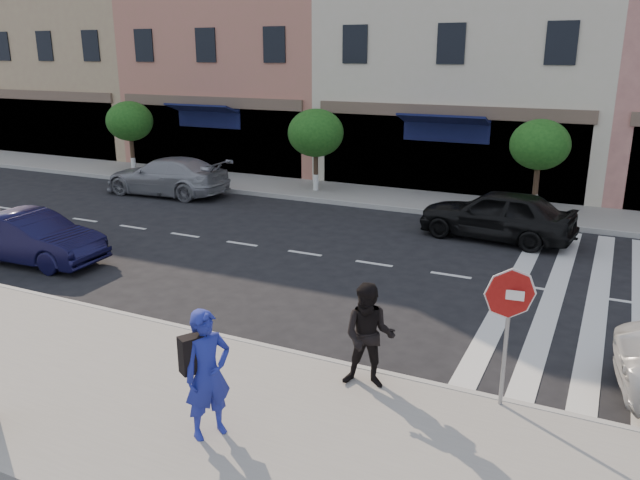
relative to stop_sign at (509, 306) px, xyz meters
The scene contains 15 objects.
ground 4.83m from the stop_sign, 158.26° to the left, with size 120.00×120.00×0.00m, color black.
sidewalk_near 4.96m from the stop_sign, 153.55° to the right, with size 60.00×4.50×0.15m, color gray.
sidewalk_far 13.45m from the stop_sign, 108.28° to the left, with size 60.00×3.00×0.15m, color gray.
building_west_far 32.44m from the stop_sign, 144.51° to the left, with size 12.00×9.00×12.00m, color tan.
building_west_mid 24.63m from the stop_sign, 129.12° to the left, with size 10.00×9.00×14.00m, color #B76F60.
building_centre 19.61m from the stop_sign, 104.09° to the left, with size 11.00×9.00×11.00m, color beige.
street_tree_wa 22.06m from the stop_sign, 145.56° to the left, with size 2.00×2.00×3.05m.
street_tree_wb 15.50m from the stop_sign, 126.37° to the left, with size 2.10×2.10×3.06m.
street_tree_c 12.54m from the stop_sign, 95.43° to the left, with size 1.90×1.90×3.04m.
stop_sign is the anchor object (origin of this frame).
photographer 4.32m from the stop_sign, 144.28° to the right, with size 0.67×0.44×1.84m, color navy.
walker 2.15m from the stop_sign, behind, with size 0.83×0.64×1.70m, color black.
car_near_mid 12.39m from the stop_sign, behind, with size 1.39×3.98×1.31m, color black.
car_far_left 17.35m from the stop_sign, 145.18° to the left, with size 1.99×4.90×1.42m, color gray.
car_far_mid 9.50m from the stop_sign, 101.07° to the left, with size 1.75×4.36×1.49m, color black.
Camera 1 is at (5.33, -10.25, 5.21)m, focal length 35.00 mm.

